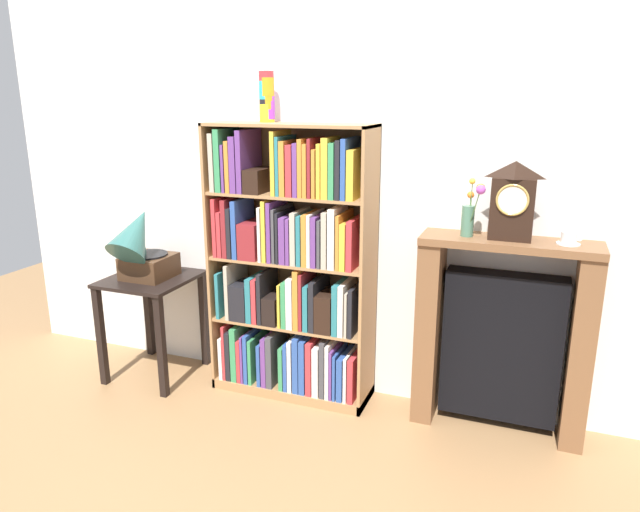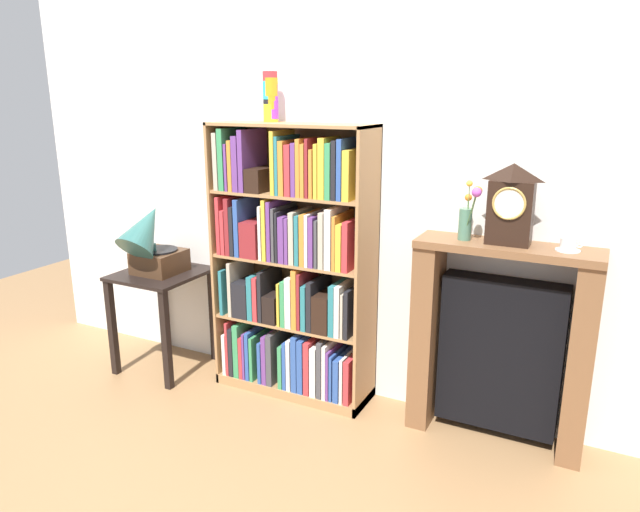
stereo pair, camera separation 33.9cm
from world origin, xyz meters
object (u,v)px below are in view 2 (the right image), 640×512
Objects in this scene: mantel_clock at (511,204)px; flower_vase at (468,215)px; cup_stack at (271,97)px; side_table_left at (162,295)px; teacup_with_saucer at (569,245)px; gramophone at (151,241)px; bookshelf at (292,272)px; fireplace_mantel at (500,345)px.

mantel_clock is 0.22m from flower_vase.
cup_stack is 1.51m from side_table_left.
side_table_left is at bearing -176.35° from flower_vase.
teacup_with_saucer is at bearing 1.19° from flower_vase.
bookshelf is at bearing 10.14° from gramophone.
side_table_left is 0.62× the size of fireplace_mantel.
bookshelf is 0.98m from side_table_left.
side_table_left is 1.68× the size of mantel_clock.
fireplace_mantel reaches higher than side_table_left.
flower_vase is at bearing 1.29° from bookshelf.
bookshelf is 1.54m from teacup_with_saucer.
gramophone is 2.21m from mantel_clock.
cup_stack is at bearing 159.59° from bookshelf.
gramophone is at bearing -174.76° from mantel_clock.
cup_stack reaches higher than side_table_left.
mantel_clock reaches higher than fireplace_mantel.
cup_stack reaches higher than teacup_with_saucer.
gramophone is (-0.94, -0.17, 0.12)m from bookshelf.
teacup_with_saucer is (0.49, 0.01, -0.10)m from flower_vase.
gramophone is 2.47m from teacup_with_saucer.
mantel_clock is at bearing 1.42° from bookshelf.
side_table_left is 2.09m from flower_vase.
fireplace_mantel is (1.23, 0.05, -0.25)m from bookshelf.
bookshelf is at bearing -178.71° from flower_vase.
bookshelf reaches higher than fireplace_mantel.
gramophone is at bearing -90.00° from side_table_left.
mantel_clock reaches higher than gramophone.
teacup_with_saucer is at bearing 3.16° from side_table_left.
gramophone is at bearing -163.82° from cup_stack.
mantel_clock is 1.30× the size of flower_vase.
bookshelf reaches higher than mantel_clock.
teacup_with_saucer is (2.45, 0.20, 0.21)m from gramophone.
bookshelf is 1.11m from flower_vase.
side_table_left is 2.52m from teacup_with_saucer.
cup_stack is 0.42× the size of side_table_left.
teacup_with_saucer is at bearing -0.89° from cup_stack.
cup_stack is at bearing 16.18° from gramophone.
flower_vase is (-0.21, -0.03, 0.68)m from fireplace_mantel.
gramophone is 2.00m from flower_vase.
bookshelf is 5.34× the size of flower_vase.
gramophone is at bearing -174.15° from fireplace_mantel.
cup_stack is 0.70× the size of mantel_clock.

